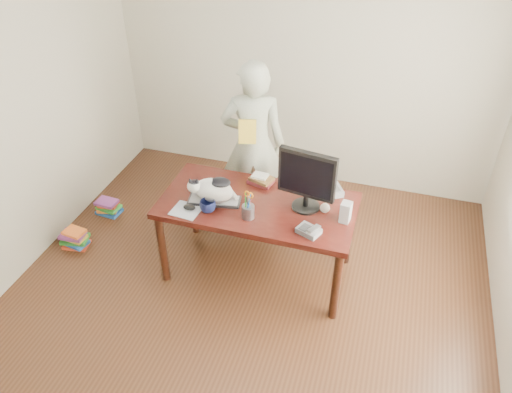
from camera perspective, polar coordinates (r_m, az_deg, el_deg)
The scene contains 18 objects.
room at distance 3.26m, azimuth -2.83°, elevation 1.68°, with size 4.50×4.50×4.50m.
desk at distance 4.22m, azimuth 0.51°, elevation -1.74°, with size 1.60×0.80×0.75m.
keyboard at distance 4.10m, azimuth -4.79°, elevation -0.45°, with size 0.45×0.24×0.03m.
cat at distance 4.03m, azimuth -5.06°, elevation 0.81°, with size 0.42×0.27×0.24m.
monitor at distance 3.87m, azimuth 5.84°, elevation 2.13°, with size 0.47×0.26×0.52m.
pen_cup at distance 3.88m, azimuth -0.90°, elevation -1.58°, with size 0.13×0.13×0.25m.
mousepad at distance 4.03m, azimuth -7.98°, elevation -1.57°, with size 0.24×0.22×0.01m.
mouse at distance 4.03m, azimuth -7.63°, elevation -1.22°, with size 0.11×0.07×0.04m.
coffee_mug at distance 3.97m, azimuth -5.53°, elevation -1.10°, with size 0.13×0.13×0.10m, color black.
phone at distance 3.78m, azimuth 6.09°, elevation -3.88°, with size 0.20×0.18×0.08m.
speaker at distance 3.90m, azimuth 10.21°, elevation -1.77°, with size 0.09×0.10×0.17m.
baseball at distance 3.99m, azimuth 7.88°, elevation -1.31°, with size 0.08×0.08×0.08m.
book_stack at distance 4.29m, azimuth 0.59°, elevation 1.94°, with size 0.24×0.20×0.08m.
calculator at distance 4.23m, azimuth 8.64°, elevation 0.82°, with size 0.23×0.25×0.06m.
person at distance 4.72m, azimuth -0.33°, elevation 5.98°, with size 0.60×0.40×1.65m, color silver.
held_book at distance 4.47m, azimuth -0.99°, elevation 7.42°, with size 0.17×0.13×0.22m.
book_pile_a at distance 5.04m, azimuth -19.98°, elevation -4.55°, with size 0.27×0.22×0.18m.
book_pile_b at distance 5.38m, azimuth -16.52°, elevation -1.16°, with size 0.26×0.20×0.15m.
Camera 1 is at (0.94, -2.53, 3.19)m, focal length 35.00 mm.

